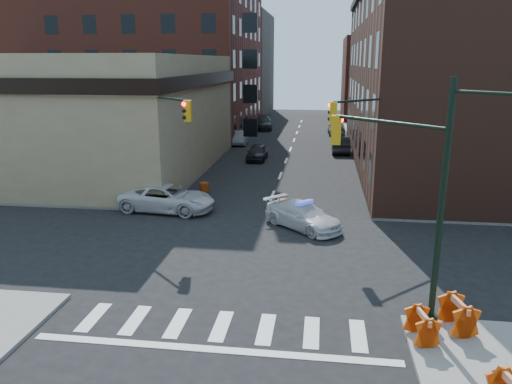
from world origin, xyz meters
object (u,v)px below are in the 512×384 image
(parked_car_enear, at_px, (341,144))
(police_car, at_px, (303,216))
(pickup, at_px, (167,198))
(parked_car_wnear, at_px, (257,152))
(parked_car_wfar, at_px, (240,138))
(barricade_nw_a, at_px, (121,190))
(pedestrian_b, at_px, (125,184))
(barricade_se_a, at_px, (458,315))
(barrel_bank, at_px, (204,191))
(pedestrian_a, at_px, (134,187))
(barrel_road, at_px, (282,208))

(parked_car_enear, bearing_deg, police_car, 82.80)
(pickup, relative_size, parked_car_enear, 1.18)
(parked_car_wnear, distance_m, parked_car_wfar, 8.95)
(barricade_nw_a, bearing_deg, pickup, -37.34)
(pedestrian_b, bearing_deg, barricade_se_a, -71.43)
(parked_car_wnear, bearing_deg, barricade_se_a, -69.60)
(pickup, relative_size, barrel_bank, 5.01)
(pedestrian_a, distance_m, barrel_road, 9.30)
(pedestrian_b, xyz_separation_m, barricade_nw_a, (-0.35, 0.19, -0.43))
(police_car, bearing_deg, parked_car_enear, 36.14)
(police_car, distance_m, pedestrian_a, 10.89)
(police_car, bearing_deg, pedestrian_b, 113.13)
(pickup, bearing_deg, parked_car_wnear, -4.79)
(parked_car_enear, distance_m, pedestrian_a, 23.98)
(pedestrian_b, relative_size, barricade_se_a, 1.25)
(parked_car_enear, bearing_deg, barrel_bank, 62.96)
(barricade_se_a, bearing_deg, pedestrian_b, 37.39)
(pedestrian_a, xyz_separation_m, pedestrian_b, (-0.95, 1.02, -0.11))
(police_car, relative_size, parked_car_wnear, 1.15)
(barricade_nw_a, bearing_deg, parked_car_wnear, 56.63)
(police_car, relative_size, parked_car_wfar, 1.11)
(police_car, xyz_separation_m, pedestrian_a, (-10.46, 3.03, 0.44))
(parked_car_wfar, distance_m, barricade_nw_a, 22.84)
(police_car, distance_m, barrel_road, 2.25)
(barrel_road, bearing_deg, pickup, 178.22)
(pickup, bearing_deg, barricade_se_a, -125.35)
(pickup, xyz_separation_m, barrel_bank, (1.61, 2.68, -0.22))
(police_car, distance_m, parked_car_wnear, 18.89)
(barrel_road, distance_m, barricade_se_a, 13.56)
(barrel_bank, bearing_deg, parked_car_wnear, 83.22)
(parked_car_wfar, height_order, barrel_bank, parked_car_wfar)
(pedestrian_a, xyz_separation_m, barrel_road, (9.20, -1.16, -0.62))
(police_car, xyz_separation_m, parked_car_wfar, (-7.76, 26.72, 0.02))
(pedestrian_a, bearing_deg, parked_car_wfar, 80.29)
(police_car, relative_size, pedestrian_b, 2.71)
(pedestrian_a, bearing_deg, pedestrian_b, 129.85)
(pickup, bearing_deg, parked_car_enear, -20.52)
(parked_car_wnear, bearing_deg, parked_car_enear, 33.39)
(parked_car_wfar, xyz_separation_m, barricade_se_a, (13.15, -36.67, -0.03))
(barrel_bank, bearing_deg, barrel_road, -29.11)
(police_car, bearing_deg, barricade_se_a, -108.90)
(pedestrian_b, distance_m, barricade_nw_a, 0.59)
(police_car, height_order, barricade_nw_a, police_car)
(police_car, height_order, pickup, pickup)
(police_car, xyz_separation_m, barricade_se_a, (5.39, -9.95, -0.01))
(parked_car_wfar, relative_size, barricade_se_a, 3.06)
(barrel_road, bearing_deg, police_car, -56.12)
(barricade_se_a, bearing_deg, barrel_road, 16.53)
(pedestrian_a, height_order, barricade_nw_a, pedestrian_a)
(police_car, distance_m, barrel_bank, 8.02)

